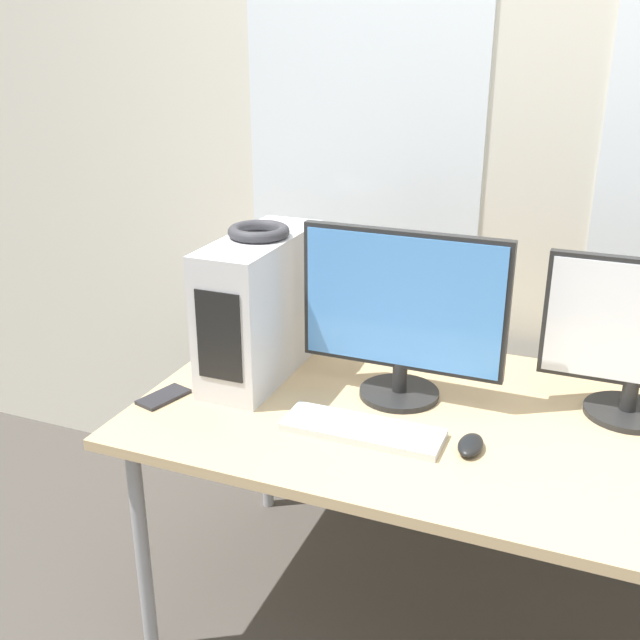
# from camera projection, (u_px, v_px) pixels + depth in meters

# --- Properties ---
(wall_back) EXTENTS (8.00, 0.07, 2.70)m
(wall_back) POSITION_uv_depth(u_px,v_px,m) (543.00, 140.00, 2.19)
(wall_back) COLOR beige
(wall_back) RESTS_ON ground_plane
(desk) EXTENTS (1.82, 0.92, 0.71)m
(desk) POSITION_uv_depth(u_px,v_px,m) (487.00, 438.00, 1.93)
(desk) COLOR tan
(desk) RESTS_ON ground_plane
(pc_tower) EXTENTS (0.18, 0.49, 0.41)m
(pc_tower) POSITION_uv_depth(u_px,v_px,m) (261.00, 306.00, 2.13)
(pc_tower) COLOR silver
(pc_tower) RESTS_ON desk
(headphones) EXTENTS (0.17, 0.17, 0.03)m
(headphones) POSITION_uv_depth(u_px,v_px,m) (259.00, 231.00, 2.06)
(headphones) COLOR #333338
(headphones) RESTS_ON pc_tower
(monitor_main) EXTENTS (0.55, 0.22, 0.47)m
(monitor_main) POSITION_uv_depth(u_px,v_px,m) (402.00, 312.00, 1.97)
(monitor_main) COLOR black
(monitor_main) RESTS_ON desk
(monitor_right_near) EXTENTS (0.47, 0.22, 0.42)m
(monitor_right_near) POSITION_uv_depth(u_px,v_px,m) (639.00, 338.00, 1.87)
(monitor_right_near) COLOR black
(monitor_right_near) RESTS_ON desk
(keyboard) EXTENTS (0.40, 0.13, 0.02)m
(keyboard) POSITION_uv_depth(u_px,v_px,m) (362.00, 429.00, 1.86)
(keyboard) COLOR silver
(keyboard) RESTS_ON desk
(mouse) EXTENTS (0.06, 0.11, 0.03)m
(mouse) POSITION_uv_depth(u_px,v_px,m) (471.00, 445.00, 1.79)
(mouse) COLOR black
(mouse) RESTS_ON desk
(cell_phone) EXTENTS (0.11, 0.16, 0.01)m
(cell_phone) POSITION_uv_depth(u_px,v_px,m) (164.00, 397.00, 2.04)
(cell_phone) COLOR #232328
(cell_phone) RESTS_ON desk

